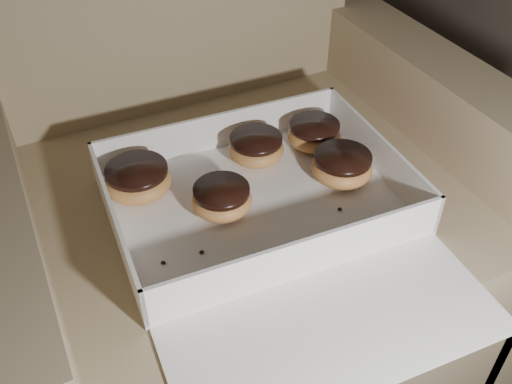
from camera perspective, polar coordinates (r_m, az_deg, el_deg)
name	(u,v)px	position (r m, az deg, el deg)	size (l,w,h in m)	color
armchair	(231,215)	(1.07, -2.55, -2.28)	(0.89, 0.75, 0.93)	#847A54
bakery_box	(270,217)	(0.87, 1.45, -2.48)	(0.47, 0.54, 0.07)	white
donut_a	(138,180)	(0.92, -11.73, 1.21)	(0.11, 0.11, 0.05)	#D48E4A
donut_b	(314,134)	(1.01, 5.83, 5.81)	(0.09, 0.09, 0.05)	#D48E4A
donut_c	(256,148)	(0.97, 0.01, 4.47)	(0.10, 0.10, 0.05)	#D48E4A
donut_d	(342,166)	(0.94, 8.60, 2.55)	(0.10, 0.10, 0.05)	#D48E4A
donut_e	(222,199)	(0.87, -3.44, -0.68)	(0.09, 0.09, 0.05)	#D48E4A
crumb_a	(385,229)	(0.87, 12.75, -3.61)	(0.01, 0.01, 0.00)	black
crumb_b	(163,263)	(0.82, -9.27, -6.99)	(0.01, 0.01, 0.00)	black
crumb_c	(202,252)	(0.82, -5.46, -6.01)	(0.01, 0.01, 0.00)	black
crumb_d	(340,209)	(0.89, 8.38, -1.70)	(0.01, 0.01, 0.00)	black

